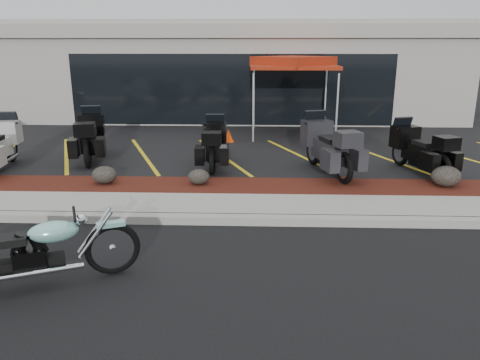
{
  "coord_description": "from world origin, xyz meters",
  "views": [
    {
      "loc": [
        0.96,
        -7.05,
        3.15
      ],
      "look_at": [
        0.66,
        1.2,
        0.74
      ],
      "focal_mm": 35.0,
      "sensor_mm": 36.0,
      "label": 1
    }
  ],
  "objects_px": {
    "hero_cruiser": "(112,241)",
    "traffic_cone": "(228,135)",
    "touring_white": "(9,137)",
    "popup_canopy": "(293,64)"
  },
  "relations": [
    {
      "from": "hero_cruiser",
      "to": "traffic_cone",
      "type": "height_order",
      "value": "hero_cruiser"
    },
    {
      "from": "touring_white",
      "to": "traffic_cone",
      "type": "relative_size",
      "value": 5.67
    },
    {
      "from": "hero_cruiser",
      "to": "traffic_cone",
      "type": "bearing_deg",
      "value": 59.44
    },
    {
      "from": "touring_white",
      "to": "popup_canopy",
      "type": "distance_m",
      "value": 8.88
    },
    {
      "from": "traffic_cone",
      "to": "popup_canopy",
      "type": "height_order",
      "value": "popup_canopy"
    },
    {
      "from": "touring_white",
      "to": "popup_canopy",
      "type": "bearing_deg",
      "value": -67.88
    },
    {
      "from": "touring_white",
      "to": "popup_canopy",
      "type": "height_order",
      "value": "popup_canopy"
    },
    {
      "from": "traffic_cone",
      "to": "touring_white",
      "type": "bearing_deg",
      "value": -152.62
    },
    {
      "from": "touring_white",
      "to": "hero_cruiser",
      "type": "bearing_deg",
      "value": -149.44
    },
    {
      "from": "hero_cruiser",
      "to": "touring_white",
      "type": "xyz_separation_m",
      "value": [
        -4.44,
        5.81,
        0.31
      ]
    }
  ]
}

